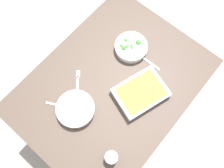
{
  "coord_description": "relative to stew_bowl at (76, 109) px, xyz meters",
  "views": [
    {
      "loc": [
        0.34,
        0.29,
        2.08
      ],
      "look_at": [
        0.0,
        0.0,
        0.74
      ],
      "focal_mm": 35.83,
      "sensor_mm": 36.0,
      "label": 1
    }
  ],
  "objects": [
    {
      "name": "ground_plane",
      "position": [
        -0.27,
        0.06,
        -0.77
      ],
      "size": [
        6.0,
        6.0,
        0.0
      ],
      "primitive_type": "plane",
      "color": "#B2A899"
    },
    {
      "name": "spoon_by_stew",
      "position": [
        0.04,
        -0.07,
        -0.03
      ],
      "size": [
        0.1,
        0.17,
        0.01
      ],
      "color": "silver",
      "rests_on": "dining_table"
    },
    {
      "name": "drink_cup",
      "position": [
        0.07,
        0.34,
        0.01
      ],
      "size": [
        0.07,
        0.07,
        0.08
      ],
      "color": "#B2BCC6",
      "rests_on": "dining_table"
    },
    {
      "name": "stew_bowl",
      "position": [
        0.0,
        0.0,
        0.0
      ],
      "size": [
        0.23,
        0.23,
        0.06
      ],
      "color": "silver",
      "rests_on": "dining_table"
    },
    {
      "name": "broccoli_bowl",
      "position": [
        -0.53,
        -0.01,
        -0.0
      ],
      "size": [
        0.22,
        0.22,
        0.07
      ],
      "color": "silver",
      "rests_on": "dining_table"
    },
    {
      "name": "dining_table",
      "position": [
        -0.27,
        0.06,
        -0.12
      ],
      "size": [
        1.2,
        0.9,
        0.74
      ],
      "color": "#4C3D33",
      "rests_on": "ground_plane"
    },
    {
      "name": "baking_dish",
      "position": [
        -0.33,
        0.23,
        0.0
      ],
      "size": [
        0.35,
        0.3,
        0.06
      ],
      "color": "silver",
      "rests_on": "dining_table"
    },
    {
      "name": "spoon_by_broccoli",
      "position": [
        -0.54,
        0.11,
        -0.03
      ],
      "size": [
        0.03,
        0.18,
        0.01
      ],
      "color": "silver",
      "rests_on": "dining_table"
    },
    {
      "name": "fork_on_table",
      "position": [
        -0.14,
        -0.12,
        -0.03
      ],
      "size": [
        0.15,
        0.13,
        0.01
      ],
      "color": "silver",
      "rests_on": "dining_table"
    }
  ]
}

